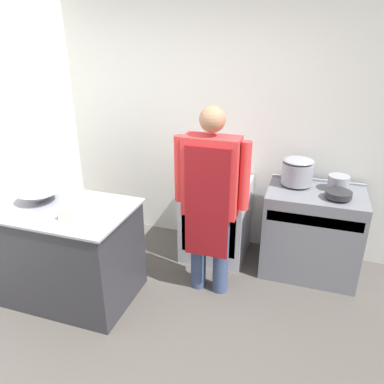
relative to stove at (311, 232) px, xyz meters
name	(u,v)px	position (x,y,z in m)	size (l,w,h in m)	color
ground_plane	(131,365)	(-1.16, -1.63, -0.43)	(14.00, 14.00, 0.00)	#4C4742
wall_back	(210,123)	(-1.16, 0.38, 0.92)	(8.00, 0.05, 2.70)	silver
wall_left	(11,133)	(-2.84, -0.63, 0.92)	(0.05, 8.00, 2.70)	silver
prep_counter	(62,251)	(-2.10, -1.06, 0.01)	(1.32, 0.78, 0.88)	#2D2D33
stove	(311,232)	(0.00, 0.00, 0.00)	(0.89, 0.61, 0.88)	slate
fridge_unit	(216,219)	(-0.96, 0.02, -0.02)	(0.65, 0.63, 0.83)	silver
person_cook	(211,194)	(-0.86, -0.60, 0.54)	(0.65, 0.24, 1.71)	#38476B
mixing_bowl	(39,197)	(-2.28, -1.02, 0.49)	(0.35, 0.35, 0.10)	gray
small_bowl	(46,191)	(-2.33, -0.86, 0.48)	(0.22, 0.22, 0.07)	gray
plastic_tub	(70,213)	(-1.84, -1.20, 0.49)	(0.13, 0.13, 0.09)	silver
stock_pot	(297,171)	(-0.20, 0.11, 0.58)	(0.30, 0.30, 0.26)	gray
saute_pan	(339,194)	(0.18, -0.11, 0.48)	(0.23, 0.23, 0.05)	#262628
sauce_pot	(339,182)	(0.18, 0.11, 0.51)	(0.19, 0.19, 0.12)	gray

